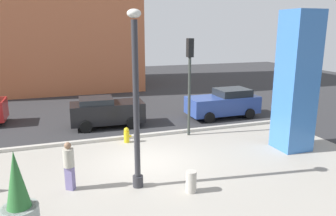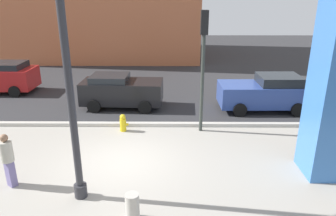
# 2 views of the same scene
# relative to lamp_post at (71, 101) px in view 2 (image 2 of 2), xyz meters

# --- Properties ---
(ground_plane) EXTENTS (60.00, 60.00, 0.00)m
(ground_plane) POSITION_rel_lamp_post_xyz_m (0.89, 5.99, -2.88)
(ground_plane) COLOR #2D2D30
(plaza_pavement) EXTENTS (18.00, 10.00, 0.02)m
(plaza_pavement) POSITION_rel_lamp_post_xyz_m (0.89, -0.01, -2.88)
(plaza_pavement) COLOR #9E998E
(plaza_pavement) RESTS_ON ground_plane
(curb_strip) EXTENTS (18.00, 0.24, 0.16)m
(curb_strip) POSITION_rel_lamp_post_xyz_m (0.89, 5.11, -2.80)
(curb_strip) COLOR #B7B2A8
(curb_strip) RESTS_ON ground_plane
(lamp_post) EXTENTS (0.44, 0.44, 5.92)m
(lamp_post) POSITION_rel_lamp_post_xyz_m (0.00, 0.00, 0.00)
(lamp_post) COLOR #2D2D33
(lamp_post) RESTS_ON ground_plane
(fire_hydrant) EXTENTS (0.36, 0.26, 0.75)m
(fire_hydrant) POSITION_rel_lamp_post_xyz_m (0.57, 4.58, -2.51)
(fire_hydrant) COLOR gold
(fire_hydrant) RESTS_ON ground_plane
(concrete_bollard) EXTENTS (0.36, 0.36, 0.75)m
(concrete_bollard) POSITION_rel_lamp_post_xyz_m (1.58, -0.95, -2.51)
(concrete_bollard) COLOR #B2ADA3
(concrete_bollard) RESTS_ON ground_plane
(traffic_light_far_side) EXTENTS (0.28, 0.42, 4.88)m
(traffic_light_far_side) POSITION_rel_lamp_post_xyz_m (3.81, 4.65, 0.40)
(traffic_light_far_side) COLOR #333833
(traffic_light_far_side) RESTS_ON ground_plane
(car_curb_east) EXTENTS (4.40, 2.13, 1.73)m
(car_curb_east) POSITION_rel_lamp_post_xyz_m (7.22, 7.27, -2.01)
(car_curb_east) COLOR #2D4793
(car_curb_east) RESTS_ON ground_plane
(car_passing_lane) EXTENTS (4.06, 2.12, 1.66)m
(car_passing_lane) POSITION_rel_lamp_post_xyz_m (0.08, 7.59, -2.02)
(car_passing_lane) COLOR black
(car_passing_lane) RESTS_ON ground_plane
(car_intersection) EXTENTS (4.03, 2.14, 1.75)m
(car_intersection) POSITION_rel_lamp_post_xyz_m (-7.23, 10.09, -1.98)
(car_intersection) COLOR red
(car_intersection) RESTS_ON ground_plane
(pedestrian_on_sidewalk) EXTENTS (0.50, 0.50, 1.70)m
(pedestrian_on_sidewalk) POSITION_rel_lamp_post_xyz_m (-2.21, 0.53, -1.93)
(pedestrian_on_sidewalk) COLOR slate
(pedestrian_on_sidewalk) RESTS_ON ground_plane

